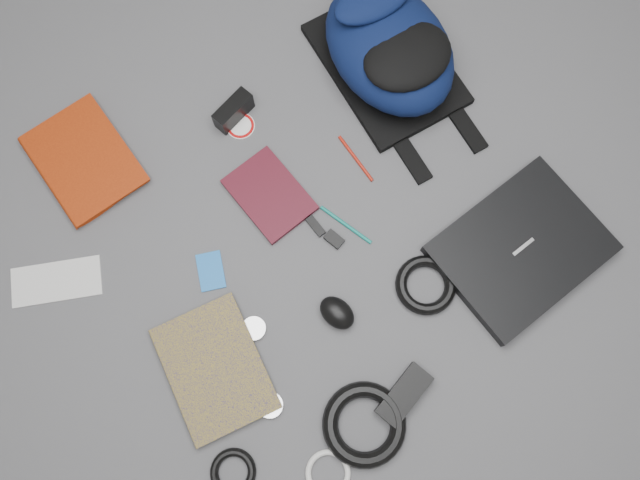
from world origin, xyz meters
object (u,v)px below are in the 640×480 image
textbook_red (47,184)px  compact_camera (234,111)px  laptop (521,249)px  mouse (337,313)px  dvd_case (270,195)px  power_brick (404,395)px  backpack (389,47)px  comic_book (172,389)px

textbook_red → compact_camera: compact_camera is taller
laptop → mouse: size_ratio=4.15×
laptop → dvd_case: 0.59m
mouse → laptop: bearing=-28.1°
power_brick → laptop: bearing=-0.9°
dvd_case → power_brick: power_brick is taller
backpack → textbook_red: bearing=171.7°
laptop → textbook_red: 1.10m
power_brick → dvd_case: bearing=73.0°
backpack → laptop: (0.01, -0.55, -0.07)m
textbook_red → mouse: size_ratio=3.16×
backpack → mouse: bearing=-131.3°
dvd_case → compact_camera: (0.03, 0.22, 0.02)m
laptop → compact_camera: compact_camera is taller
textbook_red → power_brick: power_brick is taller
laptop → mouse: 0.44m
backpack → laptop: 0.56m
laptop → dvd_case: laptop is taller
laptop → comic_book: bearing=164.1°
compact_camera → textbook_red: bearing=153.8°
dvd_case → laptop: bearing=-52.1°
laptop → power_brick: laptop is taller
comic_book → backpack: bearing=32.9°
textbook_red → backpack: bearing=-14.7°
backpack → dvd_case: (-0.41, -0.15, -0.08)m
textbook_red → comic_book: 0.56m
laptop → comic_book: 0.83m
mouse → power_brick: bearing=-98.4°
comic_book → power_brick: bearing=-26.8°
textbook_red → mouse: (0.43, -0.60, 0.01)m
backpack → dvd_case: backpack is taller
backpack → dvd_case: size_ratio=2.13×
laptop → mouse: (-0.43, 0.09, 0.00)m
mouse → compact_camera: bearing=69.4°
laptop → compact_camera: bearing=115.5°
mouse → backpack: bearing=31.1°
power_brick → mouse: bearing=78.8°
mouse → power_brick: 0.22m
dvd_case → power_brick: (0.03, -0.54, 0.01)m
compact_camera → power_brick: compact_camera is taller
backpack → textbook_red: 0.86m
laptop → compact_camera: 0.74m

